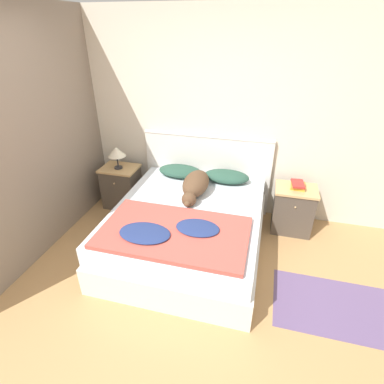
{
  "coord_description": "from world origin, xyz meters",
  "views": [
    {
      "loc": [
        0.86,
        -1.6,
        2.33
      ],
      "look_at": [
        0.1,
        1.27,
        0.66
      ],
      "focal_mm": 28.0,
      "sensor_mm": 36.0,
      "label": 1
    }
  ],
  "objects": [
    {
      "name": "headboard",
      "position": [
        0.1,
        2.06,
        0.56
      ],
      "size": [
        1.72,
        0.06,
        1.09
      ],
      "color": "silver",
      "rests_on": "ground_plane"
    },
    {
      "name": "nightstand_left",
      "position": [
        -1.08,
        1.78,
        0.3
      ],
      "size": [
        0.5,
        0.4,
        0.6
      ],
      "color": "#4C4238",
      "rests_on": "ground_plane"
    },
    {
      "name": "quilt",
      "position": [
        0.09,
        0.59,
        0.59
      ],
      "size": [
        1.42,
        0.84,
        0.08
      ],
      "color": "#BC4C42",
      "rests_on": "bed"
    },
    {
      "name": "bed",
      "position": [
        0.1,
        1.08,
        0.27
      ],
      "size": [
        1.64,
        1.9,
        0.56
      ],
      "color": "silver",
      "rests_on": "ground_plane"
    },
    {
      "name": "table_lamp",
      "position": [
        -1.08,
        1.76,
        0.83
      ],
      "size": [
        0.24,
        0.24,
        0.3
      ],
      "color": "#2D2D33",
      "rests_on": "nightstand_left"
    },
    {
      "name": "pillow_right",
      "position": [
        0.41,
        1.82,
        0.63
      ],
      "size": [
        0.57,
        0.32,
        0.15
      ],
      "color": "#284C3D",
      "rests_on": "bed"
    },
    {
      "name": "nightstand_right",
      "position": [
        1.27,
        1.78,
        0.3
      ],
      "size": [
        0.5,
        0.4,
        0.6
      ],
      "color": "#4C4238",
      "rests_on": "ground_plane"
    },
    {
      "name": "dog",
      "position": [
        0.1,
        1.43,
        0.67
      ],
      "size": [
        0.3,
        0.79,
        0.24
      ],
      "color": "brown",
      "rests_on": "bed"
    },
    {
      "name": "pillow_left",
      "position": [
        -0.21,
        1.82,
        0.63
      ],
      "size": [
        0.57,
        0.32,
        0.15
      ],
      "color": "#284C3D",
      "rests_on": "bed"
    },
    {
      "name": "book_stack",
      "position": [
        1.28,
        1.8,
        0.63
      ],
      "size": [
        0.18,
        0.24,
        0.07
      ],
      "color": "gold",
      "rests_on": "nightstand_right"
    },
    {
      "name": "wall_back",
      "position": [
        0.0,
        2.13,
        1.27
      ],
      "size": [
        9.0,
        0.06,
        2.55
      ],
      "color": "beige",
      "rests_on": "ground_plane"
    },
    {
      "name": "wall_side_left",
      "position": [
        -1.52,
        1.05,
        1.27
      ],
      "size": [
        0.06,
        3.1,
        2.55
      ],
      "color": "gray",
      "rests_on": "ground_plane"
    },
    {
      "name": "rug",
      "position": [
        1.68,
        0.61,
        0.0
      ],
      "size": [
        1.15,
        0.72,
        0.0
      ],
      "color": "#604C75",
      "rests_on": "ground_plane"
    },
    {
      "name": "ground_plane",
      "position": [
        0.0,
        0.0,
        0.0
      ],
      "size": [
        16.0,
        16.0,
        0.0
      ],
      "primitive_type": "plane",
      "color": "tan"
    }
  ]
}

